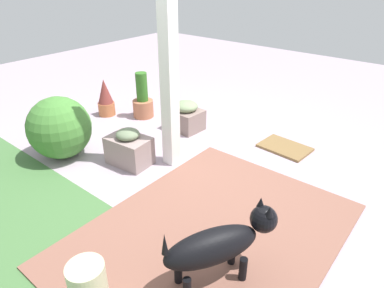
{
  "coord_description": "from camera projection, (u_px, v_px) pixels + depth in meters",
  "views": [
    {
      "loc": [
        -2.07,
        2.48,
        2.01
      ],
      "look_at": [
        -0.06,
        0.02,
        0.31
      ],
      "focal_mm": 31.94,
      "sensor_mm": 36.0,
      "label": 1
    }
  ],
  "objects": [
    {
      "name": "ground_plane",
      "position": [
        189.0,
        167.0,
        3.8
      ],
      "size": [
        12.0,
        12.0,
        0.0
      ],
      "primitive_type": "plane",
      "color": "#A694A2"
    },
    {
      "name": "brick_path",
      "position": [
        211.0,
        234.0,
        2.85
      ],
      "size": [
        1.8,
        2.4,
        0.02
      ],
      "primitive_type": "cube",
      "color": "brown",
      "rests_on": "ground"
    },
    {
      "name": "porch_pillar",
      "position": [
        168.0,
        46.0,
        3.28
      ],
      "size": [
        0.14,
        0.14,
        2.59
      ],
      "primitive_type": "cube",
      "color": "white",
      "rests_on": "ground"
    },
    {
      "name": "stone_planter_nearest",
      "position": [
        186.0,
        116.0,
        4.57
      ],
      "size": [
        0.43,
        0.37,
        0.4
      ],
      "color": "gray",
      "rests_on": "ground"
    },
    {
      "name": "stone_planter_mid",
      "position": [
        129.0,
        148.0,
        3.78
      ],
      "size": [
        0.5,
        0.37,
        0.42
      ],
      "color": "gray",
      "rests_on": "ground"
    },
    {
      "name": "round_shrub",
      "position": [
        59.0,
        128.0,
        3.86
      ],
      "size": [
        0.71,
        0.71,
        0.71
      ],
      "primitive_type": "sphere",
      "color": "#427B33",
      "rests_on": "ground"
    },
    {
      "name": "terracotta_pot_tall",
      "position": [
        143.0,
        101.0,
        4.93
      ],
      "size": [
        0.3,
        0.3,
        0.66
      ],
      "color": "#AD6646",
      "rests_on": "ground"
    },
    {
      "name": "terracotta_pot_spiky",
      "position": [
        105.0,
        98.0,
        4.97
      ],
      "size": [
        0.24,
        0.24,
        0.54
      ],
      "color": "#B9683E",
      "rests_on": "ground"
    },
    {
      "name": "dog",
      "position": [
        220.0,
        244.0,
        2.3
      ],
      "size": [
        0.54,
        0.81,
        0.58
      ],
      "color": "black",
      "rests_on": "ground"
    },
    {
      "name": "doormat",
      "position": [
        285.0,
        147.0,
        4.16
      ],
      "size": [
        0.61,
        0.44,
        0.03
      ],
      "primitive_type": "cube",
      "rotation": [
        0.0,
        0.0,
        -0.08
      ],
      "color": "brown",
      "rests_on": "ground"
    }
  ]
}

